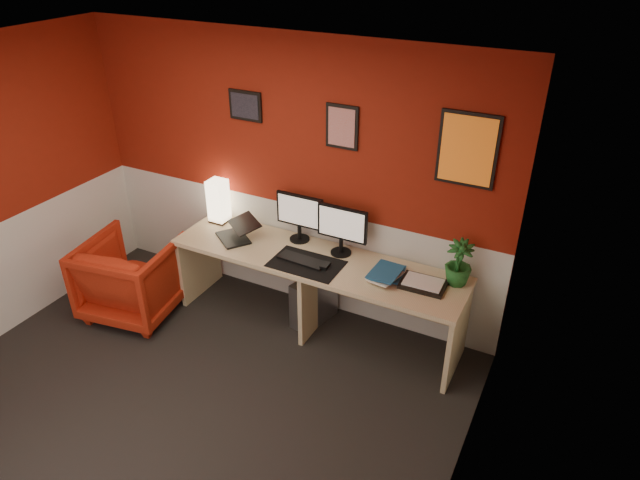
{
  "coord_description": "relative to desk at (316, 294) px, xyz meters",
  "views": [
    {
      "loc": [
        2.35,
        -2.23,
        3.25
      ],
      "look_at": [
        0.6,
        1.21,
        1.05
      ],
      "focal_mm": 31.82,
      "sensor_mm": 36.0,
      "label": 1
    }
  ],
  "objects": [
    {
      "name": "laptop",
      "position": [
        -0.82,
        -0.04,
        0.47
      ],
      "size": [
        0.4,
        0.38,
        0.22
      ],
      "primitive_type": "cube",
      "rotation": [
        0.0,
        0.0,
        -0.63
      ],
      "color": "black",
      "rests_on": "desk"
    },
    {
      "name": "pc_tower",
      "position": [
        -0.06,
        0.08,
        -0.14
      ],
      "size": [
        0.3,
        0.48,
        0.45
      ],
      "primitive_type": "cube",
      "rotation": [
        0.0,
        0.0,
        -0.23
      ],
      "color": "#99999E",
      "rests_on": "ground"
    },
    {
      "name": "book_bottom",
      "position": [
        0.56,
        0.03,
        0.38
      ],
      "size": [
        0.26,
        0.32,
        0.03
      ],
      "primitive_type": "imported",
      "rotation": [
        0.0,
        0.0,
        0.18
      ],
      "color": "#1C5383",
      "rests_on": "desk"
    },
    {
      "name": "wainscot_right",
      "position": [
        1.54,
        -1.41,
        0.14
      ],
      "size": [
        0.01,
        3.5,
        1.0
      ],
      "primitive_type": "cube",
      "color": "silver",
      "rests_on": "ground"
    },
    {
      "name": "book_middle",
      "position": [
        0.55,
        -0.02,
        0.4
      ],
      "size": [
        0.25,
        0.31,
        0.02
      ],
      "primitive_type": "imported",
      "rotation": [
        0.0,
        0.0,
        -0.2
      ],
      "color": "silver",
      "rests_on": "book_bottom"
    },
    {
      "name": "armchair",
      "position": [
        -1.63,
        -0.54,
        0.01
      ],
      "size": [
        0.91,
        0.93,
        0.74
      ],
      "primitive_type": "imported",
      "rotation": [
        0.0,
        0.0,
        3.3
      ],
      "color": "#B72B15",
      "rests_on": "ground"
    },
    {
      "name": "art_left",
      "position": [
        -0.84,
        0.33,
        1.49
      ],
      "size": [
        0.32,
        0.02,
        0.26
      ],
      "primitive_type": "cube",
      "color": "black",
      "rests_on": "wall_back"
    },
    {
      "name": "potted_plant",
      "position": [
        1.16,
        0.18,
        0.55
      ],
      "size": [
        0.24,
        0.24,
        0.38
      ],
      "primitive_type": "imported",
      "rotation": [
        0.0,
        0.0,
        0.17
      ],
      "color": "#19591E",
      "rests_on": "desk"
    },
    {
      "name": "zen_tray",
      "position": [
        0.94,
        0.02,
        0.38
      ],
      "size": [
        0.36,
        0.26,
        0.03
      ],
      "primitive_type": "cube",
      "rotation": [
        0.0,
        0.0,
        0.03
      ],
      "color": "black",
      "rests_on": "desk"
    },
    {
      "name": "desk",
      "position": [
        0.0,
        0.0,
        0.0
      ],
      "size": [
        2.6,
        0.65,
        0.73
      ],
      "primitive_type": "cube",
      "color": "#CEB884",
      "rests_on": "ground"
    },
    {
      "name": "desk_mat",
      "position": [
        -0.03,
        -0.12,
        0.37
      ],
      "size": [
        0.6,
        0.38,
        0.01
      ],
      "primitive_type": "cube",
      "color": "black",
      "rests_on": "desk"
    },
    {
      "name": "monitor_right",
      "position": [
        0.15,
        0.18,
        0.66
      ],
      "size": [
        0.45,
        0.06,
        0.58
      ],
      "primitive_type": "cube",
      "color": "black",
      "rests_on": "desk"
    },
    {
      "name": "art_center",
      "position": [
        0.07,
        0.33,
        1.44
      ],
      "size": [
        0.28,
        0.02,
        0.36
      ],
      "primitive_type": "cube",
      "color": "red",
      "rests_on": "wall_back"
    },
    {
      "name": "book_top",
      "position": [
        0.53,
        -0.02,
        0.43
      ],
      "size": [
        0.24,
        0.31,
        0.03
      ],
      "primitive_type": "imported",
      "rotation": [
        0.0,
        0.0,
        -0.04
      ],
      "color": "#1C5383",
      "rests_on": "book_middle"
    },
    {
      "name": "mouse",
      "position": [
        0.14,
        -0.1,
        0.39
      ],
      "size": [
        0.07,
        0.1,
        0.03
      ],
      "primitive_type": "cube",
      "rotation": [
        0.0,
        0.0,
        0.06
      ],
      "color": "black",
      "rests_on": "desk_mat"
    },
    {
      "name": "ceiling",
      "position": [
        -0.46,
        -1.41,
        2.13
      ],
      "size": [
        4.0,
        3.5,
        0.01
      ],
      "primitive_type": "cube",
      "color": "white",
      "rests_on": "ground"
    },
    {
      "name": "wall_right",
      "position": [
        1.54,
        -1.41,
        0.89
      ],
      "size": [
        0.01,
        3.5,
        2.5
      ],
      "primitive_type": "cube",
      "color": "maroon",
      "rests_on": "ground"
    },
    {
      "name": "shoji_lamp",
      "position": [
        -1.13,
        0.19,
        0.56
      ],
      "size": [
        0.16,
        0.16,
        0.4
      ],
      "primitive_type": "cube",
      "color": "#FFE5B2",
      "rests_on": "desk"
    },
    {
      "name": "wall_back",
      "position": [
        -0.46,
        0.34,
        0.89
      ],
      "size": [
        4.0,
        0.01,
        2.5
      ],
      "primitive_type": "cube",
      "color": "maroon",
      "rests_on": "ground"
    },
    {
      "name": "art_right",
      "position": [
        1.08,
        0.33,
        1.42
      ],
      "size": [
        0.44,
        0.02,
        0.56
      ],
      "primitive_type": "cube",
      "color": "orange",
      "rests_on": "wall_back"
    },
    {
      "name": "ground",
      "position": [
        -0.46,
        -1.41,
        -0.36
      ],
      "size": [
        4.0,
        3.5,
        0.01
      ],
      "primitive_type": "cube",
      "color": "black",
      "rests_on": "ground"
    },
    {
      "name": "monitor_left",
      "position": [
        -0.28,
        0.22,
        0.66
      ],
      "size": [
        0.45,
        0.06,
        0.58
      ],
      "primitive_type": "cube",
      "color": "black",
      "rests_on": "desk"
    },
    {
      "name": "wainscot_back",
      "position": [
        -0.46,
        0.34,
        0.14
      ],
      "size": [
        4.0,
        0.01,
        1.0
      ],
      "primitive_type": "cube",
      "color": "silver",
      "rests_on": "ground"
    },
    {
      "name": "keyboard",
      "position": [
        -0.08,
        -0.1,
        0.38
      ],
      "size": [
        0.43,
        0.16,
        0.02
      ],
      "primitive_type": "cube",
      "rotation": [
        0.0,
        0.0,
        -0.06
      ],
      "color": "black",
      "rests_on": "desk_mat"
    }
  ]
}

